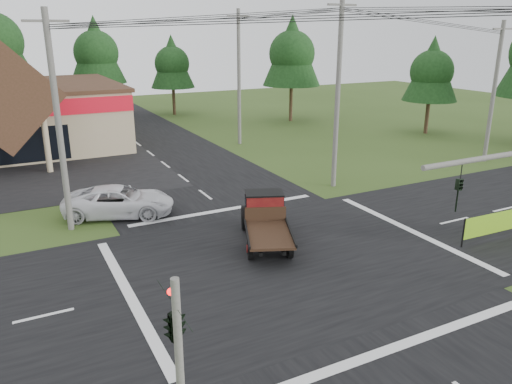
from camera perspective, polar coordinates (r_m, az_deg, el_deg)
ground at (r=21.99m, az=3.91°, el=-7.67°), size 120.00×120.00×0.00m
road_ns at (r=21.98m, az=3.91°, el=-7.64°), size 12.00×120.00×0.02m
road_ew at (r=21.98m, az=3.91°, el=-7.64°), size 120.00×12.00×0.02m
traffic_signal_corner at (r=11.65m, az=-9.35°, el=-13.17°), size 0.53×2.48×4.40m
utility_pole_nw at (r=25.35m, az=-21.67°, el=7.39°), size 2.00×0.30×10.50m
utility_pole_ne at (r=31.15m, az=9.33°, el=11.10°), size 2.00×0.30×11.50m
utility_pole_far at (r=41.05m, az=25.54°, el=10.32°), size 2.00×0.30×10.20m
utility_pole_n at (r=43.18m, az=-1.96°, el=12.99°), size 2.00×0.30×11.20m
tree_row_d at (r=59.85m, az=-17.83°, el=15.15°), size 6.16×6.16×11.11m
tree_row_e at (r=59.89m, az=-9.58°, el=14.44°), size 5.04×5.04×9.09m
tree_side_ne at (r=54.85m, az=4.13°, el=15.74°), size 6.16×6.16×11.11m
tree_side_e_near at (r=50.51m, az=19.47°, el=13.07°), size 5.04×5.04×9.09m
antique_flatbed_truck at (r=23.02m, az=1.20°, el=-3.39°), size 3.91×5.70×2.23m
roadside_banner at (r=26.16m, az=25.62°, el=-3.50°), size 4.16×0.24×1.42m
white_pickup at (r=27.65m, az=-15.37°, el=-1.02°), size 6.31×4.60×1.60m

